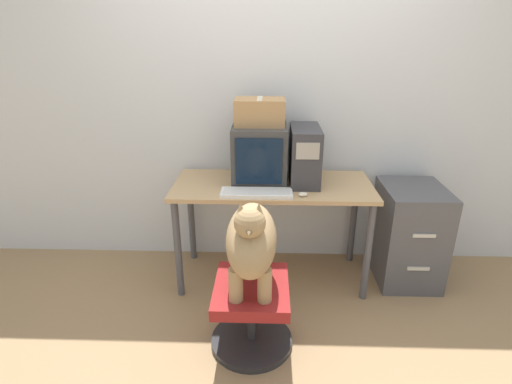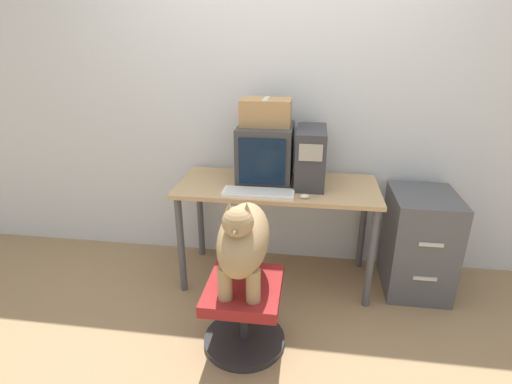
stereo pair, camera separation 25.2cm
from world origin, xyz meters
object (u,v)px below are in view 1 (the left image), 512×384
object	(u,v)px
crt_monitor	(260,153)
dog	(251,239)
pc_tower	(305,155)
filing_cabinet	(409,234)
cardboard_box	(260,112)
office_chair	(252,311)
keyboard	(257,193)

from	to	relation	value
crt_monitor	dog	world-z (taller)	crt_monitor
pc_tower	filing_cabinet	xyz separation A→B (m)	(0.80, -0.03, -0.60)
filing_cabinet	cardboard_box	world-z (taller)	cardboard_box
office_chair	dog	size ratio (longest dim) A/B	0.83
pc_tower	cardboard_box	size ratio (longest dim) A/B	1.23
pc_tower	keyboard	distance (m)	0.46
keyboard	filing_cabinet	size ratio (longest dim) A/B	0.64
crt_monitor	filing_cabinet	size ratio (longest dim) A/B	0.55
crt_monitor	keyboard	xyz separation A→B (m)	(-0.01, -0.28, -0.19)
keyboard	dog	xyz separation A→B (m)	(-0.01, -0.52, -0.06)
office_chair	dog	world-z (taller)	dog
office_chair	cardboard_box	world-z (taller)	cardboard_box
dog	cardboard_box	xyz separation A→B (m)	(0.03, 0.81, 0.54)
crt_monitor	cardboard_box	size ratio (longest dim) A/B	1.19
keyboard	office_chair	xyz separation A→B (m)	(-0.01, -0.53, -0.54)
pc_tower	cardboard_box	bearing A→B (deg)	175.07
pc_tower	crt_monitor	bearing A→B (deg)	175.77
office_chair	crt_monitor	bearing A→B (deg)	88.19
crt_monitor	keyboard	world-z (taller)	crt_monitor
dog	cardboard_box	bearing A→B (deg)	88.19
filing_cabinet	cardboard_box	size ratio (longest dim) A/B	2.16
pc_tower	keyboard	size ratio (longest dim) A/B	0.88
office_chair	cardboard_box	xyz separation A→B (m)	(0.03, 0.81, 1.02)
office_chair	filing_cabinet	distance (m)	1.38
keyboard	filing_cabinet	xyz separation A→B (m)	(1.13, 0.23, -0.41)
cardboard_box	dog	bearing A→B (deg)	-91.81
keyboard	dog	bearing A→B (deg)	-91.40
cardboard_box	keyboard	bearing A→B (deg)	-92.55
pc_tower	filing_cabinet	size ratio (longest dim) A/B	0.57
crt_monitor	cardboard_box	distance (m)	0.29
filing_cabinet	pc_tower	bearing A→B (deg)	177.87
pc_tower	cardboard_box	world-z (taller)	cardboard_box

